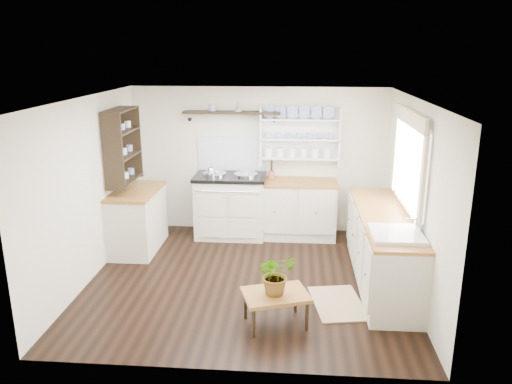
# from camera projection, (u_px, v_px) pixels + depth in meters

# --- Properties ---
(floor) EXTENTS (4.00, 3.80, 0.01)m
(floor) POSITION_uv_depth(u_px,v_px,m) (247.00, 279.00, 6.43)
(floor) COLOR black
(floor) RESTS_ON ground
(wall_back) EXTENTS (4.00, 0.02, 2.30)m
(wall_back) POSITION_uv_depth(u_px,v_px,m) (258.00, 160.00, 7.93)
(wall_back) COLOR silver
(wall_back) RESTS_ON ground
(wall_right) EXTENTS (0.02, 3.80, 2.30)m
(wall_right) POSITION_uv_depth(u_px,v_px,m) (413.00, 197.00, 5.95)
(wall_right) COLOR silver
(wall_right) RESTS_ON ground
(wall_left) EXTENTS (0.02, 3.80, 2.30)m
(wall_left) POSITION_uv_depth(u_px,v_px,m) (88.00, 190.00, 6.26)
(wall_left) COLOR silver
(wall_left) RESTS_ON ground
(ceiling) EXTENTS (4.00, 3.80, 0.01)m
(ceiling) POSITION_uv_depth(u_px,v_px,m) (246.00, 99.00, 5.79)
(ceiling) COLOR white
(ceiling) RESTS_ON wall_back
(window) EXTENTS (0.08, 1.55, 1.22)m
(window) POSITION_uv_depth(u_px,v_px,m) (409.00, 161.00, 5.99)
(window) COLOR white
(window) RESTS_ON wall_right
(aga_cooker) EXTENTS (1.10, 0.76, 1.01)m
(aga_cooker) POSITION_uv_depth(u_px,v_px,m) (231.00, 205.00, 7.82)
(aga_cooker) COLOR beige
(aga_cooker) RESTS_ON floor
(back_cabinets) EXTENTS (1.27, 0.63, 0.90)m
(back_cabinets) POSITION_uv_depth(u_px,v_px,m) (295.00, 208.00, 7.78)
(back_cabinets) COLOR beige
(back_cabinets) RESTS_ON floor
(right_cabinets) EXTENTS (0.62, 2.43, 0.90)m
(right_cabinets) POSITION_uv_depth(u_px,v_px,m) (382.00, 247.00, 6.26)
(right_cabinets) COLOR beige
(right_cabinets) RESTS_ON floor
(belfast_sink) EXTENTS (0.55, 0.60, 0.45)m
(belfast_sink) POSITION_uv_depth(u_px,v_px,m) (396.00, 244.00, 5.45)
(belfast_sink) COLOR white
(belfast_sink) RESTS_ON right_cabinets
(left_cabinets) EXTENTS (0.62, 1.13, 0.90)m
(left_cabinets) POSITION_uv_depth(u_px,v_px,m) (137.00, 219.00, 7.29)
(left_cabinets) COLOR beige
(left_cabinets) RESTS_ON floor
(plate_rack) EXTENTS (1.20, 0.22, 0.90)m
(plate_rack) POSITION_uv_depth(u_px,v_px,m) (300.00, 136.00, 7.73)
(plate_rack) COLOR white
(plate_rack) RESTS_ON wall_back
(high_shelf) EXTENTS (1.50, 0.29, 0.16)m
(high_shelf) POSITION_uv_depth(u_px,v_px,m) (232.00, 113.00, 7.63)
(high_shelf) COLOR black
(high_shelf) RESTS_ON wall_back
(left_shelving) EXTENTS (0.28, 0.80, 1.05)m
(left_shelving) POSITION_uv_depth(u_px,v_px,m) (123.00, 145.00, 7.00)
(left_shelving) COLOR black
(left_shelving) RESTS_ON wall_left
(kettle) EXTENTS (0.17, 0.17, 0.20)m
(kettle) POSITION_uv_depth(u_px,v_px,m) (211.00, 173.00, 7.58)
(kettle) COLOR silver
(kettle) RESTS_ON aga_cooker
(utensil_crock) EXTENTS (0.10, 0.10, 0.12)m
(utensil_crock) POSITION_uv_depth(u_px,v_px,m) (271.00, 175.00, 7.75)
(utensil_crock) COLOR #9C4D39
(utensil_crock) RESTS_ON back_cabinets
(center_table) EXTENTS (0.79, 0.67, 0.37)m
(center_table) POSITION_uv_depth(u_px,v_px,m) (276.00, 297.00, 5.29)
(center_table) COLOR brown
(center_table) RESTS_ON floor
(potted_plant) EXTENTS (0.51, 0.49, 0.44)m
(potted_plant) POSITION_uv_depth(u_px,v_px,m) (276.00, 274.00, 5.22)
(potted_plant) COLOR #3F7233
(potted_plant) RESTS_ON center_table
(floor_rug) EXTENTS (0.69, 0.93, 0.02)m
(floor_rug) POSITION_uv_depth(u_px,v_px,m) (338.00, 303.00, 5.80)
(floor_rug) COLOR #9A7C59
(floor_rug) RESTS_ON floor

